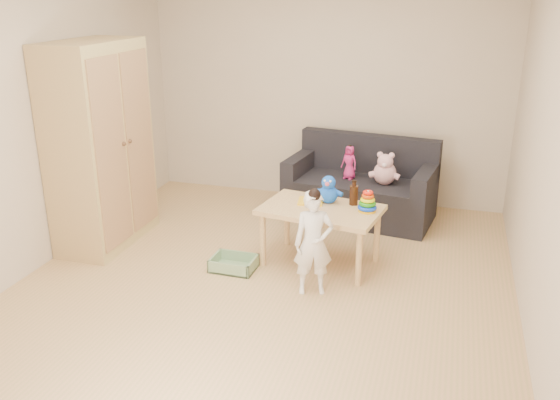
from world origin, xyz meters
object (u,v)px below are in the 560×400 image
(sofa, at_px, (359,198))
(toddler, at_px, (313,244))
(wardrobe, at_px, (100,146))
(play_table, at_px, (320,236))

(sofa, distance_m, toddler, 1.75)
(wardrobe, height_order, toddler, wardrobe)
(toddler, bearing_deg, sofa, 67.64)
(sofa, relative_size, play_table, 1.50)
(play_table, distance_m, toddler, 0.55)
(play_table, xyz_separation_m, toddler, (0.06, -0.53, 0.15))
(sofa, xyz_separation_m, toddler, (-0.09, -1.74, 0.20))
(play_table, bearing_deg, wardrobe, -177.96)
(sofa, bearing_deg, wardrobe, -142.21)
(wardrobe, xyz_separation_m, toddler, (2.14, -0.46, -0.53))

